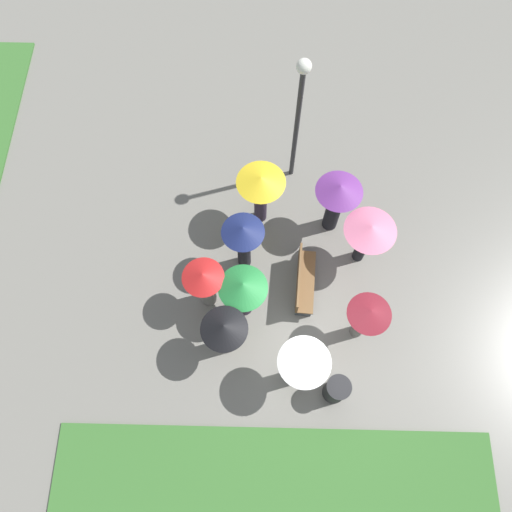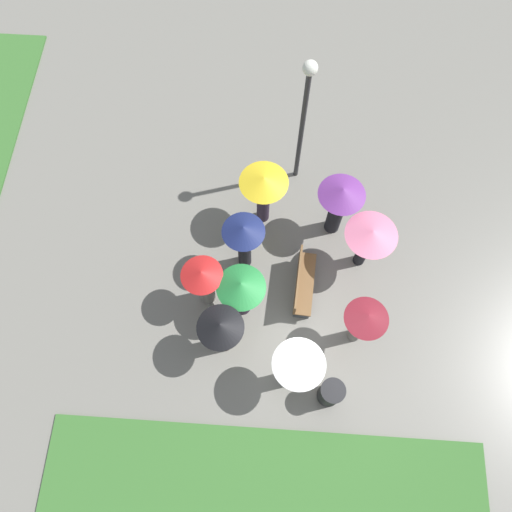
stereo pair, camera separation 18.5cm
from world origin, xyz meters
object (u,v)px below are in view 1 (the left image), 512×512
park_bench (303,281)px  lamp_post (299,108)px  crowd_person_pink (369,233)px  crowd_person_black (225,332)px  crowd_person_green (243,291)px  crowd_person_navy (243,238)px  trash_bin (336,390)px  crowd_person_purple (337,198)px  crowd_person_maroon (367,316)px  crowd_person_yellow (261,188)px  crowd_person_red (205,284)px  crowd_person_white (303,365)px

park_bench → lamp_post: size_ratio=0.39×
crowd_person_pink → crowd_person_black: 3.91m
lamp_post → crowd_person_green: size_ratio=2.31×
park_bench → crowd_person_navy: bearing=69.6°
trash_bin → crowd_person_navy: crowd_person_navy is taller
crowd_person_purple → crowd_person_black: crowd_person_purple is taller
park_bench → crowd_person_maroon: bearing=-126.3°
park_bench → trash_bin: trash_bin is taller
crowd_person_pink → crowd_person_purple: 1.12m
crowd_person_yellow → trash_bin: bearing=68.7°
crowd_person_pink → crowd_person_purple: crowd_person_purple is taller
crowd_person_red → crowd_person_black: crowd_person_black is taller
crowd_person_white → crowd_person_green: 2.03m
lamp_post → crowd_person_navy: size_ratio=2.05×
trash_bin → crowd_person_purple: 4.32m
crowd_person_purple → crowd_person_yellow: (0.18, 1.78, 0.07)m
crowd_person_purple → crowd_person_red: crowd_person_purple is taller
trash_bin → crowd_person_white: bearing=65.6°
crowd_person_red → crowd_person_maroon: crowd_person_maroon is taller
crowd_person_green → crowd_person_maroon: crowd_person_maroon is taller
trash_bin → crowd_person_yellow: bearing=21.4°
crowd_person_pink → crowd_person_navy: bearing=-95.4°
crowd_person_pink → crowd_person_green: bearing=-73.0°
crowd_person_white → crowd_person_black: 1.75m
crowd_person_purple → park_bench: bearing=-129.2°
trash_bin → crowd_person_black: crowd_person_black is taller
crowd_person_red → crowd_person_navy: size_ratio=0.87×
crowd_person_white → crowd_person_pink: size_ratio=1.10×
lamp_post → crowd_person_red: (-3.59, 2.00, -1.54)m
crowd_person_yellow → crowd_person_pink: bearing=113.9°
crowd_person_red → crowd_person_yellow: crowd_person_yellow is taller
crowd_person_white → crowd_person_navy: crowd_person_navy is taller
crowd_person_green → crowd_person_red: (0.21, 0.86, -0.16)m
trash_bin → crowd_person_pink: crowd_person_pink is taller
crowd_person_pink → crowd_person_green: size_ratio=0.98×
crowd_person_green → crowd_person_white: bearing=24.2°
crowd_person_red → crowd_person_pink: bearing=100.0°
lamp_post → crowd_person_navy: (-2.61, 1.17, -1.23)m
crowd_person_maroon → crowd_person_white: bearing=6.7°
lamp_post → crowd_person_black: lamp_post is taller
crowd_person_maroon → trash_bin: bearing=36.7°
crowd_person_purple → crowd_person_black: bearing=-143.7°
lamp_post → crowd_person_yellow: bearing=149.1°
trash_bin → crowd_person_green: crowd_person_green is taller
park_bench → trash_bin: size_ratio=1.70×
crowd_person_red → crowd_person_white: bearing=41.9°
park_bench → crowd_person_black: size_ratio=0.86×
crowd_person_pink → crowd_person_purple: bearing=-152.1°
crowd_person_pink → crowd_person_yellow: 2.68m
crowd_person_maroon → crowd_person_navy: crowd_person_navy is taller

